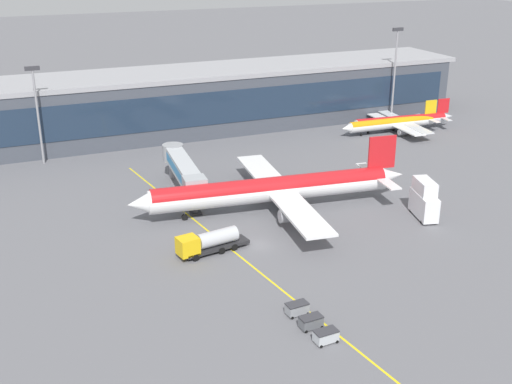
{
  "coord_description": "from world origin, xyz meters",
  "views": [
    {
      "loc": [
        -33.43,
        -77.65,
        41.13
      ],
      "look_at": [
        3.58,
        9.2,
        4.5
      ],
      "focal_mm": 44.92,
      "sensor_mm": 36.0,
      "label": 1
    }
  ],
  "objects_px": {
    "main_airliner": "(273,189)",
    "commuter_jet_near": "(401,121)",
    "catering_lift": "(424,200)",
    "fuel_tanker": "(208,242)",
    "baggage_cart_0": "(326,336)",
    "commuter_jet_far": "(392,123)",
    "baggage_cart_1": "(311,322)",
    "baggage_cart_2": "(297,308)"
  },
  "relations": [
    {
      "from": "main_airliner",
      "to": "baggage_cart_1",
      "type": "bearing_deg",
      "value": -107.34
    },
    {
      "from": "fuel_tanker",
      "to": "commuter_jet_far",
      "type": "height_order",
      "value": "commuter_jet_far"
    },
    {
      "from": "catering_lift",
      "to": "baggage_cart_1",
      "type": "height_order",
      "value": "catering_lift"
    },
    {
      "from": "main_airliner",
      "to": "fuel_tanker",
      "type": "height_order",
      "value": "main_airliner"
    },
    {
      "from": "baggage_cart_2",
      "to": "commuter_jet_near",
      "type": "xyz_separation_m",
      "value": [
        58.38,
        62.29,
        1.66
      ]
    },
    {
      "from": "main_airliner",
      "to": "fuel_tanker",
      "type": "relative_size",
      "value": 4.27
    },
    {
      "from": "fuel_tanker",
      "to": "baggage_cart_0",
      "type": "relative_size",
      "value": 4.04
    },
    {
      "from": "baggage_cart_0",
      "to": "catering_lift",
      "type": "bearing_deg",
      "value": 38.02
    },
    {
      "from": "baggage_cart_0",
      "to": "baggage_cart_2",
      "type": "bearing_deg",
      "value": 93.3
    },
    {
      "from": "fuel_tanker",
      "to": "baggage_cart_0",
      "type": "distance_m",
      "value": 26.24
    },
    {
      "from": "fuel_tanker",
      "to": "commuter_jet_far",
      "type": "distance_m",
      "value": 73.45
    },
    {
      "from": "main_airliner",
      "to": "baggage_cart_1",
      "type": "xyz_separation_m",
      "value": [
        -10.44,
        -33.43,
        -2.95
      ]
    },
    {
      "from": "fuel_tanker",
      "to": "commuter_jet_far",
      "type": "relative_size",
      "value": 0.42
    },
    {
      "from": "baggage_cart_2",
      "to": "commuter_jet_far",
      "type": "bearing_deg",
      "value": 48.08
    },
    {
      "from": "fuel_tanker",
      "to": "baggage_cart_0",
      "type": "bearing_deg",
      "value": -79.58
    },
    {
      "from": "commuter_jet_near",
      "to": "baggage_cart_1",
      "type": "bearing_deg",
      "value": -131.62
    },
    {
      "from": "main_airliner",
      "to": "commuter_jet_near",
      "type": "relative_size",
      "value": 1.72
    },
    {
      "from": "fuel_tanker",
      "to": "catering_lift",
      "type": "height_order",
      "value": "catering_lift"
    },
    {
      "from": "baggage_cart_0",
      "to": "commuter_jet_near",
      "type": "bearing_deg",
      "value": 49.82
    },
    {
      "from": "baggage_cart_2",
      "to": "commuter_jet_near",
      "type": "relative_size",
      "value": 0.1
    },
    {
      "from": "main_airliner",
      "to": "commuter_jet_near",
      "type": "distance_m",
      "value": 57.53
    },
    {
      "from": "baggage_cart_1",
      "to": "commuter_jet_near",
      "type": "height_order",
      "value": "commuter_jet_near"
    },
    {
      "from": "baggage_cart_0",
      "to": "commuter_jet_far",
      "type": "bearing_deg",
      "value": 51.04
    },
    {
      "from": "baggage_cart_2",
      "to": "baggage_cart_1",
      "type": "bearing_deg",
      "value": -86.7
    },
    {
      "from": "catering_lift",
      "to": "baggage_cart_0",
      "type": "relative_size",
      "value": 2.64
    },
    {
      "from": "commuter_jet_far",
      "to": "commuter_jet_near",
      "type": "bearing_deg",
      "value": 8.71
    },
    {
      "from": "main_airliner",
      "to": "catering_lift",
      "type": "bearing_deg",
      "value": -30.13
    },
    {
      "from": "commuter_jet_far",
      "to": "main_airliner",
      "type": "bearing_deg",
      "value": -144.86
    },
    {
      "from": "catering_lift",
      "to": "commuter_jet_near",
      "type": "height_order",
      "value": "commuter_jet_near"
    },
    {
      "from": "main_airliner",
      "to": "baggage_cart_1",
      "type": "relative_size",
      "value": 17.26
    },
    {
      "from": "fuel_tanker",
      "to": "commuter_jet_near",
      "type": "distance_m",
      "value": 76.01
    },
    {
      "from": "fuel_tanker",
      "to": "baggage_cart_2",
      "type": "height_order",
      "value": "fuel_tanker"
    },
    {
      "from": "baggage_cart_2",
      "to": "commuter_jet_near",
      "type": "bearing_deg",
      "value": 46.86
    },
    {
      "from": "catering_lift",
      "to": "baggage_cart_1",
      "type": "xyz_separation_m",
      "value": [
        -31.44,
        -21.24,
        -2.28
      ]
    },
    {
      "from": "fuel_tanker",
      "to": "catering_lift",
      "type": "xyz_separation_m",
      "value": [
        36.0,
        -1.35,
        1.32
      ]
    },
    {
      "from": "catering_lift",
      "to": "baggage_cart_2",
      "type": "bearing_deg",
      "value": -150.28
    },
    {
      "from": "baggage_cart_0",
      "to": "baggage_cart_2",
      "type": "relative_size",
      "value": 1.0
    },
    {
      "from": "main_airliner",
      "to": "baggage_cart_0",
      "type": "bearing_deg",
      "value": -105.64
    },
    {
      "from": "commuter_jet_far",
      "to": "baggage_cart_0",
      "type": "bearing_deg",
      "value": -128.96
    },
    {
      "from": "main_airliner",
      "to": "catering_lift",
      "type": "height_order",
      "value": "main_airliner"
    },
    {
      "from": "catering_lift",
      "to": "commuter_jet_near",
      "type": "relative_size",
      "value": 0.26
    },
    {
      "from": "fuel_tanker",
      "to": "baggage_cart_0",
      "type": "xyz_separation_m",
      "value": [
        4.74,
        -25.79,
        -0.96
      ]
    }
  ]
}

